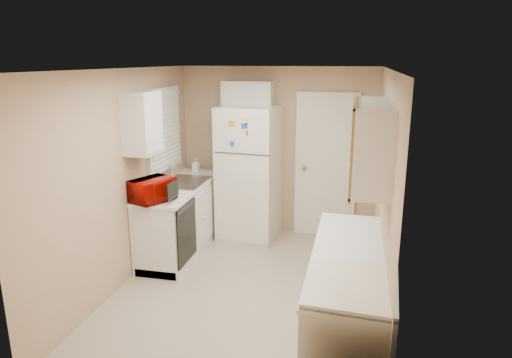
# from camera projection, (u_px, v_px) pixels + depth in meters

# --- Properties ---
(floor) EXTENTS (3.80, 3.80, 0.00)m
(floor) POSITION_uv_depth(u_px,v_px,m) (246.00, 289.00, 5.10)
(floor) COLOR #C3B49D
(floor) RESTS_ON ground
(ceiling) EXTENTS (3.80, 3.80, 0.00)m
(ceiling) POSITION_uv_depth(u_px,v_px,m) (245.00, 69.00, 4.49)
(ceiling) COLOR white
(ceiling) RESTS_ON floor
(wall_left) EXTENTS (3.80, 3.80, 0.00)m
(wall_left) POSITION_uv_depth(u_px,v_px,m) (124.00, 179.00, 5.09)
(wall_left) COLOR tan
(wall_left) RESTS_ON floor
(wall_right) EXTENTS (3.80, 3.80, 0.00)m
(wall_right) POSITION_uv_depth(u_px,v_px,m) (383.00, 195.00, 4.49)
(wall_right) COLOR tan
(wall_right) RESTS_ON floor
(wall_back) EXTENTS (2.80, 2.80, 0.00)m
(wall_back) POSITION_uv_depth(u_px,v_px,m) (277.00, 152.00, 6.58)
(wall_back) COLOR tan
(wall_back) RESTS_ON floor
(wall_front) EXTENTS (2.80, 2.80, 0.00)m
(wall_front) POSITION_uv_depth(u_px,v_px,m) (175.00, 262.00, 3.00)
(wall_front) COLOR tan
(wall_front) RESTS_ON floor
(left_counter) EXTENTS (0.60, 1.80, 0.90)m
(left_counter) POSITION_uv_depth(u_px,v_px,m) (182.00, 218.00, 6.07)
(left_counter) COLOR silver
(left_counter) RESTS_ON floor
(dishwasher) EXTENTS (0.03, 0.58, 0.72)m
(dishwasher) POSITION_uv_depth(u_px,v_px,m) (186.00, 233.00, 5.43)
(dishwasher) COLOR black
(dishwasher) RESTS_ON floor
(sink) EXTENTS (0.54, 0.74, 0.16)m
(sink) POSITION_uv_depth(u_px,v_px,m) (185.00, 185.00, 6.11)
(sink) COLOR gray
(sink) RESTS_ON left_counter
(microwave) EXTENTS (0.55, 0.43, 0.32)m
(microwave) POSITION_uv_depth(u_px,v_px,m) (152.00, 189.00, 5.24)
(microwave) COLOR #890800
(microwave) RESTS_ON left_counter
(soap_bottle) EXTENTS (0.10, 0.10, 0.21)m
(soap_bottle) POSITION_uv_depth(u_px,v_px,m) (196.00, 165.00, 6.62)
(soap_bottle) COLOR white
(soap_bottle) RESTS_ON left_counter
(window_blinds) EXTENTS (0.10, 0.98, 1.08)m
(window_blinds) POSITION_uv_depth(u_px,v_px,m) (164.00, 130.00, 5.97)
(window_blinds) COLOR silver
(window_blinds) RESTS_ON wall_left
(upper_cabinet_left) EXTENTS (0.30, 0.45, 0.70)m
(upper_cabinet_left) POSITION_uv_depth(u_px,v_px,m) (142.00, 123.00, 5.12)
(upper_cabinet_left) COLOR silver
(upper_cabinet_left) RESTS_ON wall_left
(refrigerator) EXTENTS (0.84, 0.82, 1.88)m
(refrigerator) POSITION_uv_depth(u_px,v_px,m) (249.00, 173.00, 6.41)
(refrigerator) COLOR silver
(refrigerator) RESTS_ON floor
(cabinet_over_fridge) EXTENTS (0.70, 0.30, 0.40)m
(cabinet_over_fridge) POSITION_uv_depth(u_px,v_px,m) (248.00, 96.00, 6.32)
(cabinet_over_fridge) COLOR silver
(cabinet_over_fridge) RESTS_ON wall_back
(interior_door) EXTENTS (0.86, 0.06, 2.08)m
(interior_door) POSITION_uv_depth(u_px,v_px,m) (326.00, 167.00, 6.44)
(interior_door) COLOR silver
(interior_door) RESTS_ON floor
(right_counter) EXTENTS (0.60, 2.00, 0.90)m
(right_counter) POSITION_uv_depth(u_px,v_px,m) (345.00, 300.00, 4.00)
(right_counter) COLOR silver
(right_counter) RESTS_ON floor
(stove) EXTENTS (0.68, 0.82, 0.95)m
(stove) POSITION_uv_depth(u_px,v_px,m) (349.00, 340.00, 3.39)
(stove) COLOR silver
(stove) RESTS_ON floor
(upper_cabinet_right) EXTENTS (0.30, 1.20, 0.70)m
(upper_cabinet_right) POSITION_uv_depth(u_px,v_px,m) (372.00, 143.00, 3.90)
(upper_cabinet_right) COLOR silver
(upper_cabinet_right) RESTS_ON wall_right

